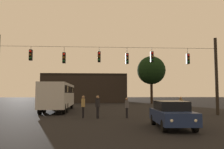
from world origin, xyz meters
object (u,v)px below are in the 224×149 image
(city_bus, at_px, (59,94))
(car_near_right, at_px, (172,114))
(pedestrian_crossing_left, at_px, (98,105))
(pedestrian_crossing_right, at_px, (83,105))
(tree_left_silhouette, at_px, (151,70))
(pedestrian_near_bus, at_px, (181,105))
(pedestrian_crossing_center, at_px, (127,106))

(city_bus, distance_m, car_near_right, 15.70)
(pedestrian_crossing_left, xyz_separation_m, pedestrian_crossing_right, (-1.16, 0.44, -0.00))
(pedestrian_crossing_left, bearing_deg, city_bus, 118.81)
(car_near_right, bearing_deg, city_bus, 122.92)
(car_near_right, relative_size, tree_left_silhouette, 0.48)
(pedestrian_crossing_left, distance_m, tree_left_silhouette, 28.12)
(pedestrian_crossing_left, distance_m, pedestrian_near_bus, 7.86)
(city_bus, distance_m, pedestrian_crossing_center, 10.20)
(pedestrian_crossing_center, distance_m, tree_left_silhouette, 27.22)
(pedestrian_near_bus, relative_size, tree_left_silhouette, 0.18)
(car_near_right, xyz_separation_m, pedestrian_crossing_right, (-5.36, 5.74, 0.22))
(pedestrian_crossing_right, relative_size, tree_left_silhouette, 0.19)
(pedestrian_crossing_left, height_order, pedestrian_crossing_center, pedestrian_crossing_left)
(city_bus, height_order, pedestrian_crossing_right, city_bus)
(city_bus, relative_size, pedestrian_crossing_right, 6.23)
(car_near_right, relative_size, pedestrian_crossing_right, 2.49)
(tree_left_silhouette, bearing_deg, city_bus, -129.70)
(pedestrian_crossing_left, height_order, pedestrian_crossing_right, pedestrian_crossing_left)
(city_bus, relative_size, pedestrian_crossing_left, 6.21)
(pedestrian_crossing_right, relative_size, pedestrian_near_bus, 1.07)
(city_bus, bearing_deg, pedestrian_crossing_left, -61.19)
(pedestrian_crossing_center, relative_size, pedestrian_crossing_right, 0.91)
(pedestrian_crossing_right, height_order, pedestrian_near_bus, pedestrian_crossing_right)
(pedestrian_crossing_right, height_order, tree_left_silhouette, tree_left_silhouette)
(pedestrian_crossing_right, distance_m, tree_left_silhouette, 28.18)
(city_bus, bearing_deg, pedestrian_crossing_center, -49.15)
(city_bus, height_order, car_near_right, city_bus)
(city_bus, bearing_deg, pedestrian_crossing_right, -66.94)
(pedestrian_crossing_left, distance_m, pedestrian_crossing_center, 2.34)
(city_bus, height_order, pedestrian_crossing_center, city_bus)
(pedestrian_crossing_center, distance_m, pedestrian_crossing_right, 3.51)
(car_near_right, relative_size, pedestrian_crossing_left, 2.48)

